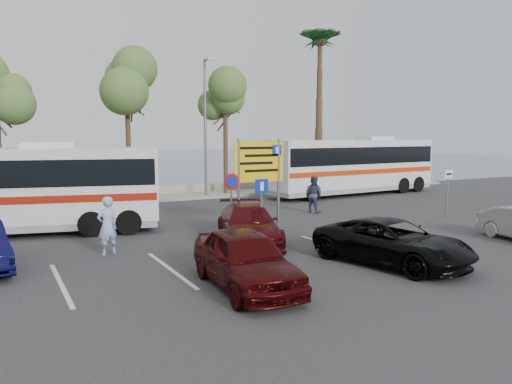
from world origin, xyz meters
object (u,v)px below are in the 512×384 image
street_lamp_right (206,120)px  car_maroon (249,224)px  coach_bus_right (353,168)px  suv_black (392,242)px  pedestrian_far (313,194)px  direction_sign (259,169)px  pedestrian_near (107,226)px  car_red (246,259)px  coach_bus_left (3,193)px

street_lamp_right → car_maroon: 13.61m
street_lamp_right → coach_bus_right: 9.62m
suv_black → pedestrian_far: size_ratio=2.65×
street_lamp_right → suv_black: size_ratio=1.70×
coach_bus_right → suv_black: bearing=-125.2°
suv_black → coach_bus_right: bearing=41.2°
direction_sign → coach_bus_right: 12.94m
street_lamp_right → pedestrian_near: bearing=-124.8°
direction_sign → pedestrian_far: size_ratio=2.02×
car_maroon → pedestrian_far: size_ratio=2.57×
coach_bus_right → suv_black: coach_bus_right is taller
direction_sign → pedestrian_near: bearing=-166.0°
car_maroon → car_red: bearing=-99.8°
street_lamp_right → direction_sign: 10.73m
direction_sign → pedestrian_far: bearing=29.5°
car_red → pedestrian_near: pedestrian_near is taller
pedestrian_near → car_maroon: bearing=153.3°
coach_bus_left → pedestrian_far: bearing=-3.7°
coach_bus_right → pedestrian_far: coach_bus_right is taller
coach_bus_left → car_maroon: coach_bus_left is taller
coach_bus_right → car_maroon: 15.54m
direction_sign → pedestrian_far: 5.20m
car_red → suv_black: 4.80m
street_lamp_right → direction_sign: street_lamp_right is taller
street_lamp_right → coach_bus_left: bearing=-147.6°
street_lamp_right → coach_bus_right: (8.66, -3.02, -2.90)m
car_red → pedestrian_near: size_ratio=2.31×
coach_bus_left → coach_bus_right: bearing=11.5°
street_lamp_right → direction_sign: bearing=-100.9°
car_maroon → suv_black: car_maroon is taller
car_maroon → suv_black: (2.40, -4.50, -0.01)m
coach_bus_right → car_red: (-14.66, -14.00, -0.97)m
pedestrian_near → coach_bus_right: bearing=-171.4°
car_red → street_lamp_right: bearing=75.6°
direction_sign → coach_bus_left: 9.67m
coach_bus_left → suv_black: 14.07m
direction_sign → coach_bus_right: coach_bus_right is taller
suv_black → pedestrian_far: (3.53, 9.14, 0.23)m
pedestrian_near → pedestrian_far: 11.34m
coach_bus_right → car_red: size_ratio=2.78×
car_maroon → car_red: car_red is taller
street_lamp_right → coach_bus_right: size_ratio=0.67×
coach_bus_right → car_red: bearing=-136.3°
car_maroon → coach_bus_left: bearing=161.9°
direction_sign → suv_black: direction_sign is taller
car_maroon → coach_bus_right: bearing=56.1°
coach_bus_left → pedestrian_near: (2.77, -4.87, -0.70)m
street_lamp_right → coach_bus_right: street_lamp_right is taller
suv_black → car_maroon: bearing=104.4°
car_maroon → suv_black: size_ratio=0.97×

